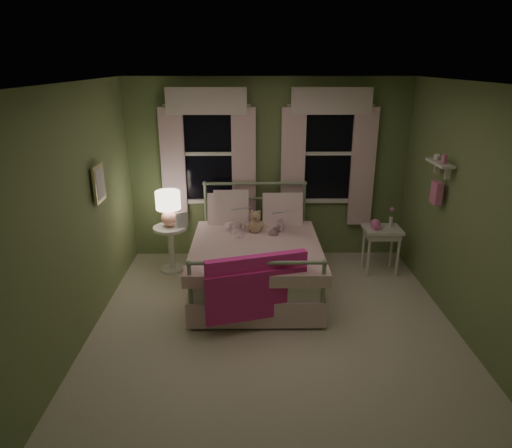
{
  "coord_description": "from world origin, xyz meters",
  "views": [
    {
      "loc": [
        -0.26,
        -4.36,
        2.78
      ],
      "look_at": [
        -0.19,
        0.63,
        1.0
      ],
      "focal_mm": 32.0,
      "sensor_mm": 36.0,
      "label": 1
    }
  ],
  "objects_px": {
    "bed": "(255,261)",
    "teddy_bear": "(255,223)",
    "nightstand_right": "(382,235)",
    "child_right": "(276,212)",
    "nightstand_left": "(171,242)",
    "table_lamp": "(168,205)",
    "child_left": "(234,206)"
  },
  "relations": [
    {
      "from": "child_left",
      "to": "nightstand_left",
      "type": "bearing_deg",
      "value": -18.06
    },
    {
      "from": "bed",
      "to": "nightstand_left",
      "type": "bearing_deg",
      "value": 154.77
    },
    {
      "from": "nightstand_left",
      "to": "table_lamp",
      "type": "xyz_separation_m",
      "value": [
        0.0,
        0.0,
        0.54
      ]
    },
    {
      "from": "nightstand_right",
      "to": "child_right",
      "type": "bearing_deg",
      "value": -179.0
    },
    {
      "from": "teddy_bear",
      "to": "child_right",
      "type": "bearing_deg",
      "value": 29.5
    },
    {
      "from": "nightstand_left",
      "to": "child_left",
      "type": "bearing_deg",
      "value": -7.47
    },
    {
      "from": "bed",
      "to": "nightstand_right",
      "type": "xyz_separation_m",
      "value": [
        1.74,
        0.46,
        0.17
      ]
    },
    {
      "from": "child_left",
      "to": "teddy_bear",
      "type": "xyz_separation_m",
      "value": [
        0.28,
        -0.16,
        -0.19
      ]
    },
    {
      "from": "bed",
      "to": "child_left",
      "type": "relative_size",
      "value": 2.47
    },
    {
      "from": "child_left",
      "to": "nightstand_right",
      "type": "bearing_deg",
      "value": 170.13
    },
    {
      "from": "nightstand_left",
      "to": "child_right",
      "type": "bearing_deg",
      "value": -4.6
    },
    {
      "from": "nightstand_right",
      "to": "teddy_bear",
      "type": "bearing_deg",
      "value": -173.95
    },
    {
      "from": "bed",
      "to": "nightstand_right",
      "type": "bearing_deg",
      "value": 14.76
    },
    {
      "from": "teddy_bear",
      "to": "bed",
      "type": "bearing_deg",
      "value": -91.15
    },
    {
      "from": "teddy_bear",
      "to": "nightstand_right",
      "type": "bearing_deg",
      "value": 6.05
    },
    {
      "from": "bed",
      "to": "nightstand_left",
      "type": "height_order",
      "value": "bed"
    },
    {
      "from": "teddy_bear",
      "to": "table_lamp",
      "type": "relative_size",
      "value": 0.65
    },
    {
      "from": "child_left",
      "to": "nightstand_right",
      "type": "relative_size",
      "value": 1.29
    },
    {
      "from": "nightstand_left",
      "to": "table_lamp",
      "type": "relative_size",
      "value": 1.32
    },
    {
      "from": "bed",
      "to": "child_right",
      "type": "relative_size",
      "value": 3.2
    },
    {
      "from": "child_right",
      "to": "table_lamp",
      "type": "height_order",
      "value": "child_right"
    },
    {
      "from": "child_right",
      "to": "nightstand_left",
      "type": "distance_m",
      "value": 1.53
    },
    {
      "from": "bed",
      "to": "child_left",
      "type": "xyz_separation_m",
      "value": [
        -0.27,
        0.43,
        0.61
      ]
    },
    {
      "from": "child_left",
      "to": "child_right",
      "type": "distance_m",
      "value": 0.57
    },
    {
      "from": "child_left",
      "to": "teddy_bear",
      "type": "distance_m",
      "value": 0.37
    },
    {
      "from": "table_lamp",
      "to": "nightstand_right",
      "type": "relative_size",
      "value": 0.77
    },
    {
      "from": "bed",
      "to": "nightstand_right",
      "type": "relative_size",
      "value": 3.18
    },
    {
      "from": "child_right",
      "to": "table_lamp",
      "type": "bearing_deg",
      "value": 9.34
    },
    {
      "from": "bed",
      "to": "teddy_bear",
      "type": "distance_m",
      "value": 0.5
    },
    {
      "from": "child_left",
      "to": "bed",
      "type": "bearing_deg",
      "value": 111.8
    },
    {
      "from": "teddy_bear",
      "to": "nightstand_right",
      "type": "xyz_separation_m",
      "value": [
        1.73,
        0.18,
        -0.24
      ]
    },
    {
      "from": "child_right",
      "to": "nightstand_right",
      "type": "relative_size",
      "value": 0.99
    }
  ]
}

